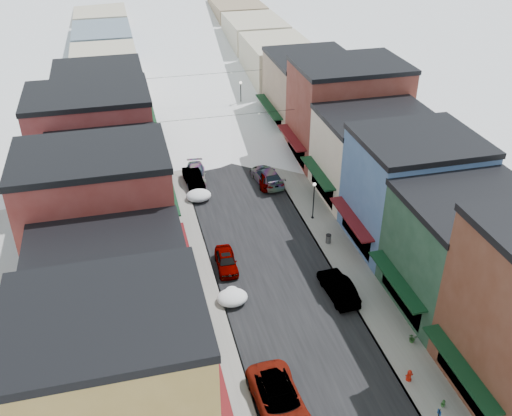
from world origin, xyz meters
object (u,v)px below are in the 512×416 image
fire_hydrant (409,376)px  car_white_suv (279,401)px  car_silver_sedan (226,261)px  car_dark_hatch (194,179)px  trash_can (328,239)px  car_green_sedan (338,287)px  streetlamp_near (314,196)px

fire_hydrant → car_white_suv: bearing=-179.1°
car_silver_sedan → car_dark_hatch: 15.50m
car_white_suv → car_dark_hatch: size_ratio=1.35×
car_dark_hatch → car_white_suv: bearing=-92.8°
car_silver_sedan → trash_can: (9.87, 1.24, -0.13)m
car_dark_hatch → car_green_sedan: 23.01m
car_silver_sedan → streetlamp_near: bearing=32.6°
car_white_suv → car_green_sedan: size_ratio=1.28×
car_white_suv → streetlamp_near: bearing=63.2°
car_white_suv → fire_hydrant: size_ratio=7.28×
trash_can → streetlamp_near: 4.89m
car_white_suv → fire_hydrant: (9.22, 0.14, -0.34)m
car_dark_hatch → fire_hydrant: bearing=-76.3°
car_dark_hatch → streetlamp_near: (10.34, -9.82, 1.86)m
car_dark_hatch → trash_can: (10.34, -14.26, -0.19)m
car_white_suv → car_dark_hatch: (-0.72, 31.19, -0.11)m
fire_hydrant → trash_can: 16.79m
car_white_suv → car_silver_sedan: (-0.26, 15.69, -0.17)m
car_silver_sedan → trash_can: bearing=9.8°
fire_hydrant → car_dark_hatch: bearing=107.8°
fire_hydrant → streetlamp_near: streetlamp_near is taller
car_silver_sedan → trash_can: car_silver_sedan is taller
car_white_suv → trash_can: size_ratio=7.42×
trash_can → car_white_suv: bearing=-119.6°
car_white_suv → trash_can: car_white_suv is taller
car_dark_hatch → streetlamp_near: streetlamp_near is taller
car_white_suv → trash_can: 19.47m
car_silver_sedan → car_green_sedan: (8.09, -5.87, 0.10)m
fire_hydrant → trash_can: bearing=88.7°
car_silver_sedan → car_green_sedan: bearing=-33.3°
car_dark_hatch → trash_can: bearing=-58.2°
car_white_suv → trash_can: (9.61, 16.93, -0.30)m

